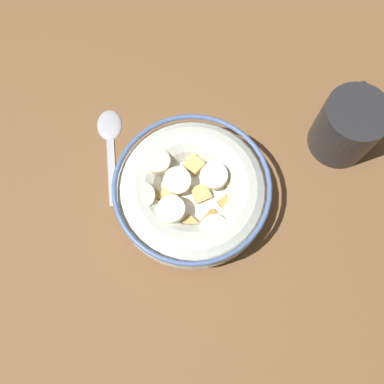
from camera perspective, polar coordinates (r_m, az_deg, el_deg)
name	(u,v)px	position (r cm, az deg, el deg)	size (l,w,h in cm)	color
ground_plane	(192,202)	(54.98, 0.00, -1.31)	(96.03, 96.03, 2.00)	brown
cereal_bowl	(192,192)	(51.11, -0.01, -0.01)	(18.98, 18.98, 6.05)	beige
spoon	(110,134)	(58.25, -11.23, 7.84)	(13.46, 8.58, 0.80)	#A5A5AD
coffee_mug	(348,126)	(56.88, 20.56, 8.43)	(10.74, 7.99, 8.37)	#262628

